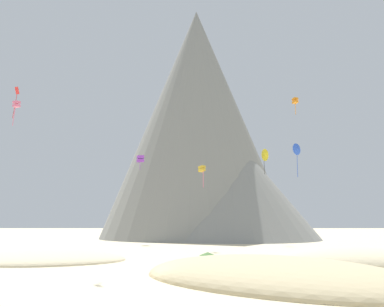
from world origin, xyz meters
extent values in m
plane|color=beige|center=(0.00, 0.00, 0.00)|extent=(400.00, 400.00, 0.00)
ellipsoid|color=beige|center=(-12.01, 15.93, 0.00)|extent=(21.35, 19.46, 2.39)
ellipsoid|color=#C6B284|center=(10.18, -1.20, 0.00)|extent=(26.93, 28.03, 3.65)
ellipsoid|color=beige|center=(19.75, 10.75, 0.00)|extent=(17.90, 14.94, 3.70)
cone|color=#386633|center=(4.48, -0.71, 0.51)|extent=(2.66, 2.66, 1.01)
cone|color=#477238|center=(-6.75, 14.76, 0.37)|extent=(2.55, 2.55, 0.74)
cone|color=#477238|center=(14.67, -1.58, 0.35)|extent=(2.94, 2.94, 0.69)
cone|color=#477238|center=(5.80, 23.92, 0.22)|extent=(2.80, 2.80, 0.44)
cone|color=#477238|center=(16.17, 10.74, 0.32)|extent=(2.45, 2.45, 0.64)
cone|color=#386633|center=(17.88, 2.65, 0.41)|extent=(3.35, 3.35, 0.82)
cone|color=gray|center=(4.40, 77.31, 27.96)|extent=(61.73, 61.73, 55.92)
cone|color=gray|center=(12.36, 70.89, 11.90)|extent=(54.18, 54.18, 23.80)
cube|color=#E5668C|center=(-20.00, 26.46, 19.74)|extent=(0.98, 0.99, 0.36)
cube|color=#E5668C|center=(-20.00, 26.46, 20.22)|extent=(0.98, 0.99, 0.36)
cylinder|color=#E5668C|center=(-20.27, 26.46, 18.29)|extent=(0.46, 0.41, 2.54)
cube|color=purple|center=(-6.47, 55.35, 15.72)|extent=(1.61, 1.58, 0.66)
cube|color=purple|center=(-6.47, 55.35, 16.42)|extent=(1.61, 1.58, 0.66)
cylinder|color=purple|center=(-6.52, 55.35, 14.65)|extent=(0.13, 0.16, 1.58)
cube|color=gold|center=(5.25, 35.96, 11.89)|extent=(1.21, 1.21, 0.56)
cube|color=gold|center=(5.25, 35.96, 12.34)|extent=(1.21, 1.21, 0.56)
cylinder|color=#E5668C|center=(5.45, 35.96, 10.48)|extent=(0.09, 0.36, 2.45)
cube|color=red|center=(-26.50, 43.28, 26.46)|extent=(0.75, 0.52, 1.29)
cylinder|color=red|center=(-26.76, 43.28, 23.69)|extent=(0.47, 0.54, 4.22)
cone|color=yellow|center=(17.29, 53.29, 16.52)|extent=(1.37, 2.25, 2.32)
cylinder|color=black|center=(17.22, 53.29, 14.09)|extent=(0.22, 0.45, 2.52)
cone|color=blue|center=(21.80, 45.39, 16.48)|extent=(1.80, 1.52, 2.06)
cylinder|color=blue|center=(21.79, 45.39, 13.54)|extent=(0.13, 0.34, 3.82)
cube|color=orange|center=(22.57, 49.43, 25.80)|extent=(1.20, 1.22, 0.56)
cube|color=orange|center=(22.57, 49.43, 26.36)|extent=(1.20, 1.22, 0.56)
cylinder|color=orange|center=(22.60, 49.43, 24.53)|extent=(0.10, 0.13, 2.16)
camera|label=1|loc=(4.48, -37.08, 4.53)|focal=45.07mm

